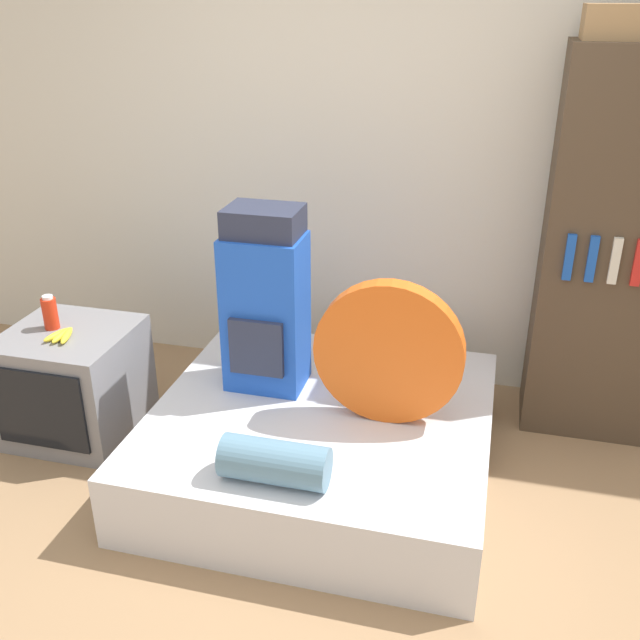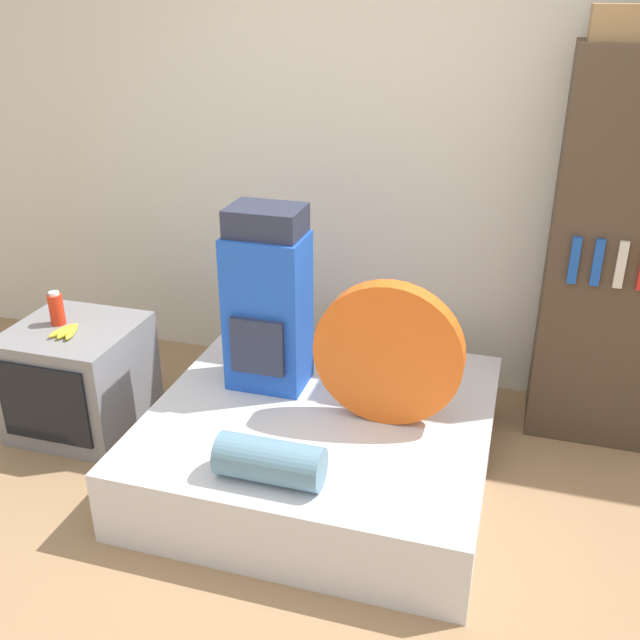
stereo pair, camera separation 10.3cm
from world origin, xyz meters
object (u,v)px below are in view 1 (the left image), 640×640
at_px(backpack, 265,303).
at_px(bookshelf, 609,252).
at_px(television, 74,382).
at_px(canister, 50,313).
at_px(cardboard_box, 630,22).
at_px(sleeping_roll, 275,462).
at_px(tent_bag, 389,353).

height_order(backpack, bookshelf, bookshelf).
relative_size(backpack, television, 1.46).
bearing_deg(canister, cardboard_box, 15.82).
xyz_separation_m(television, bookshelf, (2.54, 0.76, 0.67)).
distance_m(sleeping_roll, canister, 1.49).
bearing_deg(cardboard_box, television, -163.10).
relative_size(sleeping_roll, cardboard_box, 1.12).
distance_m(backpack, bookshelf, 1.67).
bearing_deg(tent_bag, bookshelf, 39.59).
height_order(sleeping_roll, television, television).
bearing_deg(cardboard_box, tent_bag, -138.24).
xyz_separation_m(television, canister, (-0.09, 0.03, 0.37)).
bearing_deg(television, canister, 164.24).
bearing_deg(bookshelf, tent_bag, -140.41).
distance_m(tent_bag, cardboard_box, 1.73).
xyz_separation_m(canister, bookshelf, (2.63, 0.73, 0.30)).
distance_m(television, cardboard_box, 3.08).
xyz_separation_m(backpack, tent_bag, (0.61, -0.17, -0.10)).
height_order(canister, cardboard_box, cardboard_box).
relative_size(sleeping_roll, canister, 2.44).
distance_m(tent_bag, canister, 1.70).
distance_m(tent_bag, bookshelf, 1.25).
distance_m(sleeping_roll, cardboard_box, 2.36).
xyz_separation_m(backpack, sleeping_roll, (0.27, -0.73, -0.34)).
height_order(sleeping_roll, cardboard_box, cardboard_box).
bearing_deg(sleeping_roll, tent_bag, 58.53).
bearing_deg(television, tent_bag, -0.50).
bearing_deg(tent_bag, television, 179.50).
distance_m(canister, bookshelf, 2.75).
height_order(sleeping_roll, canister, canister).
relative_size(tent_bag, sleeping_roll, 1.54).
relative_size(canister, bookshelf, 0.09).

